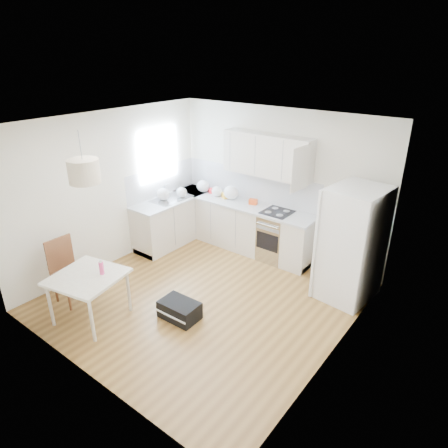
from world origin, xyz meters
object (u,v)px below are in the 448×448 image
object	(u,v)px
dining_table	(88,280)
gym_bag	(180,310)
refrigerator	(353,244)
dining_chair	(70,272)

from	to	relation	value
dining_table	gym_bag	world-z (taller)	dining_table
refrigerator	dining_table	bearing A→B (deg)	-127.31
dining_chair	gym_bag	xyz separation A→B (m)	(1.60, 0.68, -0.37)
refrigerator	dining_table	xyz separation A→B (m)	(-2.69, -2.83, -0.26)
gym_bag	dining_chair	bearing A→B (deg)	-158.43
gym_bag	refrigerator	bearing A→B (deg)	49.05
dining_chair	gym_bag	size ratio (longest dim) A/B	1.78
dining_table	gym_bag	xyz separation A→B (m)	(1.00, 0.78, -0.50)
refrigerator	dining_table	size ratio (longest dim) A/B	1.68
refrigerator	dining_chair	world-z (taller)	refrigerator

